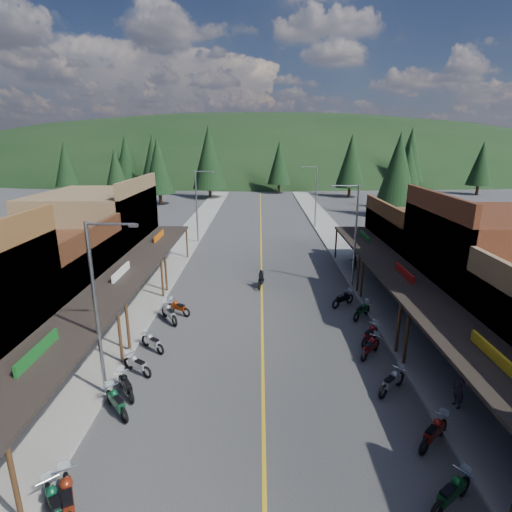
{
  "coord_description": "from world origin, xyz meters",
  "views": [
    {
      "loc": [
        -0.18,
        -21.5,
        11.1
      ],
      "look_at": [
        -0.43,
        6.38,
        3.0
      ],
      "focal_mm": 28.0,
      "sensor_mm": 36.0,
      "label": 1
    }
  ],
  "objects_px": {
    "pine_10": "(158,166)",
    "bike_east_7": "(370,334)",
    "bike_west_8": "(169,312)",
    "bike_west_2": "(54,502)",
    "bike_west_5": "(126,384)",
    "bike_west_4": "(116,401)",
    "streetlight_1": "(198,203)",
    "pine_7": "(126,157)",
    "streetlight_3": "(315,194)",
    "pine_11": "(398,168)",
    "bike_east_5": "(392,381)",
    "pine_8": "(116,175)",
    "bike_east_6": "(371,346)",
    "bike_east_3": "(452,491)",
    "pedestrian_east_b": "(354,260)",
    "shop_east_2": "(489,270)",
    "pine_2": "(209,157)",
    "streetlight_0": "(99,304)",
    "streetlight_2": "(354,232)",
    "shop_west_2": "(41,284)",
    "pine_1": "(153,158)",
    "shop_east_3": "(424,246)",
    "pine_0": "(66,164)",
    "shop_west_3": "(99,234)",
    "pine_5": "(410,155)",
    "pine_3": "(279,163)",
    "bike_west_7": "(152,341)",
    "pedestrian_east_a": "(459,389)",
    "rider_on_bike": "(261,280)",
    "bike_east_4": "(434,431)",
    "bike_east_8": "(362,310)",
    "pine_9": "(408,170)",
    "bike_west_9": "(178,307)",
    "pine_4": "(351,161)",
    "pine_6": "(481,163)"
  },
  "relations": [
    {
      "from": "bike_west_2",
      "to": "bike_east_5",
      "type": "xyz_separation_m",
      "value": [
        12.24,
        6.46,
        0.0
      ]
    },
    {
      "from": "bike_west_7",
      "to": "bike_east_4",
      "type": "height_order",
      "value": "bike_east_4"
    },
    {
      "from": "streetlight_0",
      "to": "streetlight_2",
      "type": "bearing_deg",
      "value": 45.2
    },
    {
      "from": "bike_east_8",
      "to": "pine_1",
      "type": "bearing_deg",
      "value": 155.9
    },
    {
      "from": "bike_west_7",
      "to": "bike_east_7",
      "type": "xyz_separation_m",
      "value": [
        12.13,
        0.94,
        0.04
      ]
    },
    {
      "from": "shop_west_3",
      "to": "streetlight_3",
      "type": "bearing_deg",
      "value": 42.04
    },
    {
      "from": "pine_5",
      "to": "pine_7",
      "type": "bearing_deg",
      "value": 176.53
    },
    {
      "from": "shop_west_2",
      "to": "streetlight_2",
      "type": "relative_size",
      "value": 1.36
    },
    {
      "from": "shop_west_2",
      "to": "pine_1",
      "type": "height_order",
      "value": "pine_1"
    },
    {
      "from": "pine_8",
      "to": "bike_east_4",
      "type": "relative_size",
      "value": 4.76
    },
    {
      "from": "streetlight_0",
      "to": "bike_west_9",
      "type": "distance_m",
      "value": 9.68
    },
    {
      "from": "pine_8",
      "to": "pedestrian_east_a",
      "type": "height_order",
      "value": "pine_8"
    },
    {
      "from": "shop_west_3",
      "to": "streetlight_1",
      "type": "distance_m",
      "value": 12.73
    },
    {
      "from": "bike_east_3",
      "to": "pine_7",
      "type": "bearing_deg",
      "value": 166.9
    },
    {
      "from": "bike_west_4",
      "to": "bike_west_9",
      "type": "xyz_separation_m",
      "value": [
        0.64,
        9.95,
        -0.04
      ]
    },
    {
      "from": "bike_east_7",
      "to": "bike_east_8",
      "type": "relative_size",
      "value": 1.04
    },
    {
      "from": "shop_west_3",
      "to": "bike_west_4",
      "type": "xyz_separation_m",
      "value": [
        7.62,
        -18.51,
        -2.92
      ]
    },
    {
      "from": "pine_10",
      "to": "bike_east_3",
      "type": "xyz_separation_m",
      "value": [
        23.81,
        -61.59,
        -6.17
      ]
    },
    {
      "from": "pine_7",
      "to": "bike_east_6",
      "type": "xyz_separation_m",
      "value": [
        37.74,
        -78.44,
        -6.66
      ]
    },
    {
      "from": "streetlight_3",
      "to": "pine_11",
      "type": "distance_m",
      "value": 15.55
    },
    {
      "from": "pine_10",
      "to": "bike_west_2",
      "type": "distance_m",
      "value": 63.45
    },
    {
      "from": "shop_west_2",
      "to": "pine_9",
      "type": "xyz_separation_m",
      "value": [
        37.75,
        43.3,
        3.85
      ]
    },
    {
      "from": "shop_east_3",
      "to": "bike_west_8",
      "type": "height_order",
      "value": "shop_east_3"
    },
    {
      "from": "bike_east_4",
      "to": "bike_east_7",
      "type": "xyz_separation_m",
      "value": [
        -0.3,
        7.9,
        -0.01
      ]
    },
    {
      "from": "streetlight_3",
      "to": "pine_6",
      "type": "bearing_deg",
      "value": 41.05
    },
    {
      "from": "streetlight_0",
      "to": "bike_west_5",
      "type": "distance_m",
      "value": 3.98
    },
    {
      "from": "bike_east_7",
      "to": "bike_west_4",
      "type": "bearing_deg",
      "value": -115.82
    },
    {
      "from": "pine_3",
      "to": "bike_west_7",
      "type": "relative_size",
      "value": 5.7
    },
    {
      "from": "bike_west_8",
      "to": "bike_west_2",
      "type": "bearing_deg",
      "value": -126.15
    },
    {
      "from": "pine_2",
      "to": "pine_11",
      "type": "xyz_separation_m",
      "value": [
        30.0,
        -20.0,
        -0.8
      ]
    },
    {
      "from": "bike_east_4",
      "to": "pine_1",
      "type": "bearing_deg",
      "value": 158.32
    },
    {
      "from": "shop_west_3",
      "to": "pine_10",
      "type": "height_order",
      "value": "pine_10"
    },
    {
      "from": "shop_east_2",
      "to": "pine_0",
      "type": "relative_size",
      "value": 0.99
    },
    {
      "from": "bike_west_5",
      "to": "pedestrian_east_b",
      "type": "height_order",
      "value": "pedestrian_east_b"
    },
    {
      "from": "streetlight_1",
      "to": "pine_7",
      "type": "xyz_separation_m",
      "value": [
        -25.05,
        54.0,
        2.78
      ]
    },
    {
      "from": "pine_5",
      "to": "pine_0",
      "type": "bearing_deg",
      "value": -172.3
    },
    {
      "from": "pedestrian_east_b",
      "to": "shop_east_2",
      "type": "bearing_deg",
      "value": 77.58
    },
    {
      "from": "pine_1",
      "to": "pine_4",
      "type": "height_order",
      "value": "same"
    },
    {
      "from": "pine_10",
      "to": "bike_east_5",
      "type": "distance_m",
      "value": 60.83
    },
    {
      "from": "pine_10",
      "to": "bike_east_7",
      "type": "height_order",
      "value": "pine_10"
    },
    {
      "from": "shop_west_3",
      "to": "pine_0",
      "type": "xyz_separation_m",
      "value": [
        -26.22,
        50.7,
        2.96
      ]
    },
    {
      "from": "bike_west_5",
      "to": "bike_west_7",
      "type": "distance_m",
      "value": 4.02
    },
    {
      "from": "shop_east_2",
      "to": "pine_2",
      "type": "height_order",
      "value": "pine_2"
    },
    {
      "from": "shop_east_3",
      "to": "streetlight_3",
      "type": "distance_m",
      "value": 19.99
    },
    {
      "from": "pine_5",
      "to": "bike_west_9",
      "type": "height_order",
      "value": "pine_5"
    },
    {
      "from": "pedestrian_east_a",
      "to": "rider_on_bike",
      "type": "bearing_deg",
      "value": -159.65
    },
    {
      "from": "pine_8",
      "to": "bike_east_6",
      "type": "height_order",
      "value": "pine_8"
    },
    {
      "from": "pine_7",
      "to": "bike_west_8",
      "type": "height_order",
      "value": "pine_7"
    },
    {
      "from": "pine_1",
      "to": "pedestrian_east_a",
      "type": "bearing_deg",
      "value": -67.22
    },
    {
      "from": "pine_10",
      "to": "bike_west_5",
      "type": "distance_m",
      "value": 57.54
    }
  ]
}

